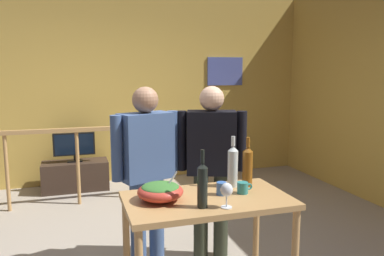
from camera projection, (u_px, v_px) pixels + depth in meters
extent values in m
cube|color=gold|center=(107.00, 87.00, 5.67)|extent=(6.30, 0.10, 2.85)
cube|color=gold|center=(370.00, 90.00, 4.87)|extent=(0.10, 3.94, 2.85)
cube|color=#505EAD|center=(225.00, 71.00, 6.13)|extent=(0.60, 0.03, 0.45)
cylinder|color=#B2844C|center=(7.00, 174.00, 4.51)|extent=(0.04, 0.04, 0.93)
cylinder|color=#B2844C|center=(78.00, 168.00, 4.75)|extent=(0.04, 0.04, 0.93)
cylinder|color=#B2844C|center=(142.00, 164.00, 4.99)|extent=(0.04, 0.04, 0.93)
cylinder|color=#B2844C|center=(200.00, 159.00, 5.23)|extent=(0.04, 0.04, 0.93)
cube|color=#B2844C|center=(41.00, 131.00, 4.56)|extent=(4.13, 0.07, 0.05)
cube|color=#B2844C|center=(200.00, 156.00, 5.22)|extent=(0.10, 0.10, 1.03)
cube|color=#38281E|center=(76.00, 176.00, 5.37)|extent=(0.90, 0.40, 0.41)
cube|color=black|center=(75.00, 161.00, 5.34)|extent=(0.20, 0.12, 0.02)
cylinder|color=black|center=(75.00, 157.00, 5.33)|extent=(0.03, 0.03, 0.08)
cube|color=black|center=(74.00, 144.00, 5.27)|extent=(0.56, 0.06, 0.32)
cube|color=black|center=(74.00, 144.00, 5.25)|extent=(0.51, 0.01, 0.28)
cube|color=#B2844C|center=(207.00, 200.00, 2.60)|extent=(1.13, 0.64, 0.04)
cylinder|color=#B2844C|center=(127.00, 249.00, 2.77)|extent=(0.05, 0.05, 0.78)
cylinder|color=#B2844C|center=(256.00, 231.00, 3.08)|extent=(0.05, 0.05, 0.78)
ellipsoid|color=#CC3D2D|center=(160.00, 192.00, 2.53)|extent=(0.31, 0.31, 0.12)
ellipsoid|color=#38702D|center=(160.00, 187.00, 2.52)|extent=(0.25, 0.25, 0.05)
cylinder|color=silver|center=(169.00, 183.00, 2.54)|extent=(0.12, 0.01, 0.16)
cylinder|color=silver|center=(226.00, 207.00, 2.40)|extent=(0.07, 0.07, 0.01)
cylinder|color=silver|center=(227.00, 201.00, 2.40)|extent=(0.01, 0.01, 0.08)
ellipsoid|color=silver|center=(227.00, 190.00, 2.38)|extent=(0.08, 0.08, 0.09)
cylinder|color=silver|center=(233.00, 169.00, 2.82)|extent=(0.08, 0.08, 0.27)
cone|color=silver|center=(233.00, 148.00, 2.80)|extent=(0.08, 0.08, 0.03)
cylinder|color=silver|center=(233.00, 141.00, 2.79)|extent=(0.03, 0.03, 0.07)
cylinder|color=black|center=(202.00, 188.00, 2.39)|extent=(0.07, 0.07, 0.26)
cone|color=black|center=(202.00, 166.00, 2.37)|extent=(0.07, 0.07, 0.03)
cylinder|color=black|center=(203.00, 156.00, 2.36)|extent=(0.03, 0.03, 0.09)
cylinder|color=brown|center=(247.00, 169.00, 2.84)|extent=(0.08, 0.08, 0.26)
cone|color=brown|center=(248.00, 149.00, 2.82)|extent=(0.08, 0.08, 0.03)
cylinder|color=brown|center=(248.00, 142.00, 2.81)|extent=(0.03, 0.03, 0.07)
cylinder|color=#3866B2|center=(222.00, 189.00, 2.64)|extent=(0.07, 0.07, 0.09)
torus|color=#3866B2|center=(228.00, 187.00, 2.66)|extent=(0.05, 0.01, 0.05)
cylinder|color=teal|center=(243.00, 188.00, 2.68)|extent=(0.08, 0.08, 0.08)
torus|color=teal|center=(249.00, 187.00, 2.69)|extent=(0.05, 0.01, 0.05)
cylinder|color=#3D5684|center=(156.00, 220.00, 3.29)|extent=(0.13, 0.13, 0.78)
cylinder|color=#3D5684|center=(138.00, 225.00, 3.18)|extent=(0.13, 0.13, 0.78)
cube|color=#3D5684|center=(146.00, 146.00, 3.14)|extent=(0.48, 0.35, 0.55)
cylinder|color=#3D5684|center=(173.00, 141.00, 3.29)|extent=(0.09, 0.09, 0.53)
cylinder|color=#3D5684|center=(117.00, 148.00, 2.98)|extent=(0.09, 0.09, 0.53)
sphere|color=#A37556|center=(145.00, 100.00, 3.08)|extent=(0.21, 0.21, 0.21)
cylinder|color=#2D3323|center=(221.00, 215.00, 3.40)|extent=(0.13, 0.13, 0.78)
cylinder|color=#2D3323|center=(201.00, 215.00, 3.41)|extent=(0.13, 0.13, 0.78)
cube|color=black|center=(211.00, 142.00, 3.31)|extent=(0.47, 0.35, 0.55)
cylinder|color=black|center=(241.00, 141.00, 3.30)|extent=(0.09, 0.09, 0.52)
cylinder|color=black|center=(182.00, 141.00, 3.31)|extent=(0.09, 0.09, 0.52)
sphere|color=#D8A884|center=(212.00, 99.00, 3.25)|extent=(0.21, 0.21, 0.21)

